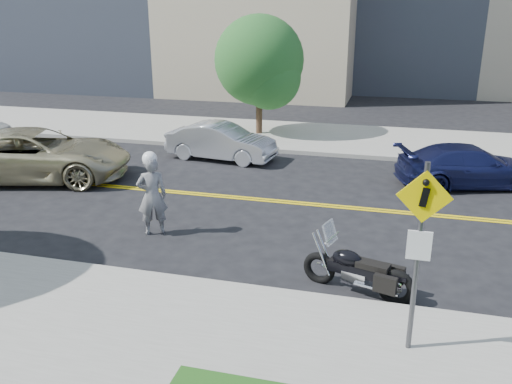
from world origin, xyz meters
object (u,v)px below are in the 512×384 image
at_px(suv, 37,155).
at_px(parked_car_silver, 221,142).
at_px(pedestrian_sign, 419,241).
at_px(motorcycle, 359,261).
at_px(parked_car_blue, 469,166).
at_px(motorcyclist, 152,194).

distance_m(suv, parked_car_silver, 6.02).
bearing_deg(pedestrian_sign, motorcycle, 117.39).
bearing_deg(suv, parked_car_silver, -68.04).
distance_m(motorcycle, parked_car_silver, 9.86).
bearing_deg(parked_car_silver, suv, 134.40).
distance_m(pedestrian_sign, parked_car_silver, 11.95).
bearing_deg(suv, parked_car_blue, -93.29).
bearing_deg(parked_car_blue, motorcycle, 141.67).
distance_m(suv, parked_car_blue, 13.18).
bearing_deg(motorcycle, pedestrian_sign, -46.34).
bearing_deg(pedestrian_sign, suv, 150.16).
xyz_separation_m(suv, parked_car_blue, (12.90, 2.71, -0.16)).
height_order(motorcyclist, parked_car_blue, motorcyclist).
distance_m(pedestrian_sign, motorcycle, 2.41).
bearing_deg(motorcycle, motorcyclist, 178.40).
distance_m(motorcycle, suv, 11.21).
bearing_deg(motorcyclist, parked_car_blue, -171.77).
bearing_deg(parked_car_silver, motorcycle, -139.34).
bearing_deg(motorcyclist, suv, -58.36).
height_order(pedestrian_sign, motorcycle, pedestrian_sign).
distance_m(pedestrian_sign, suv, 12.92).
bearing_deg(parked_car_blue, suv, 83.61).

